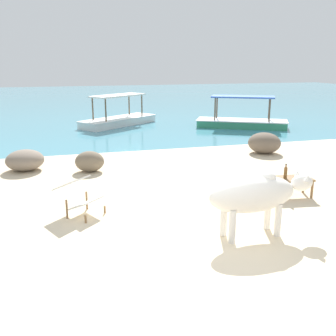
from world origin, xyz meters
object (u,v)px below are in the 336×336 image
(boat_white, at_px, (119,119))
(cow, at_px, (255,194))
(deck_chair_far, at_px, (79,194))
(low_bench_table, at_px, (292,181))
(bottle, at_px, (286,172))
(boat_green, at_px, (242,121))

(boat_white, bearing_deg, cow, -124.73)
(deck_chair_far, height_order, boat_white, boat_white)
(low_bench_table, height_order, bottle, bottle)
(deck_chair_far, bearing_deg, boat_white, 122.40)
(cow, bearing_deg, low_bench_table, 39.50)
(low_bench_table, relative_size, deck_chair_far, 0.88)
(bottle, bearing_deg, cow, -134.14)
(deck_chair_far, distance_m, boat_green, 10.76)
(cow, xyz_separation_m, low_bench_table, (1.62, 1.49, -0.35))
(cow, bearing_deg, bottle, 42.87)
(bottle, distance_m, boat_green, 8.79)
(deck_chair_far, bearing_deg, low_bench_table, 42.93)
(low_bench_table, height_order, deck_chair_far, deck_chair_far)
(cow, relative_size, boat_green, 0.48)
(bottle, distance_m, boat_white, 10.37)
(boat_white, distance_m, boat_green, 5.21)
(low_bench_table, bearing_deg, boat_white, 108.35)
(bottle, height_order, deck_chair_far, bottle)
(deck_chair_far, relative_size, boat_green, 0.24)
(low_bench_table, distance_m, boat_white, 10.42)
(cow, bearing_deg, boat_green, 62.40)
(low_bench_table, distance_m, bottle, 0.24)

